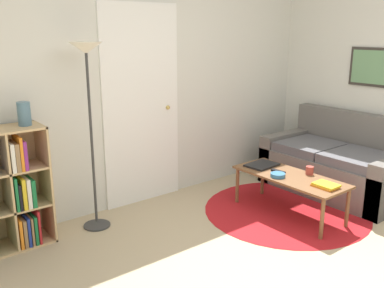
{
  "coord_description": "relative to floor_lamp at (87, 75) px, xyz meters",
  "views": [
    {
      "loc": [
        -2.33,
        -1.49,
        1.78
      ],
      "look_at": [
        -0.19,
        1.22,
        0.85
      ],
      "focal_mm": 40.0,
      "sensor_mm": 36.0,
      "label": 1
    }
  ],
  "objects": [
    {
      "name": "wall_back",
      "position": [
        0.76,
        0.31,
        -0.12
      ],
      "size": [
        7.43,
        0.11,
        2.6
      ],
      "color": "silver",
      "rests_on": "ground_plane"
    },
    {
      "name": "wall_right",
      "position": [
        3.0,
        -0.82,
        -0.1
      ],
      "size": [
        0.08,
        5.22,
        2.6
      ],
      "color": "silver",
      "rests_on": "ground_plane"
    },
    {
      "name": "rug",
      "position": [
        1.66,
        -0.87,
        -1.4
      ],
      "size": [
        1.64,
        1.64,
        0.01
      ],
      "color": "#B2191E",
      "rests_on": "ground_plane"
    },
    {
      "name": "floor_lamp",
      "position": [
        0.0,
        0.0,
        0.0
      ],
      "size": [
        0.28,
        0.28,
        1.68
      ],
      "color": "#333333",
      "rests_on": "ground_plane"
    },
    {
      "name": "couch",
      "position": [
        2.59,
        -0.84,
        -1.12
      ],
      "size": [
        0.87,
        1.53,
        0.86
      ],
      "color": "#66605B",
      "rests_on": "ground_plane"
    },
    {
      "name": "coffee_table",
      "position": [
        1.62,
        -0.93,
        -1.04
      ],
      "size": [
        0.47,
        1.13,
        0.4
      ],
      "color": "brown",
      "rests_on": "ground_plane"
    },
    {
      "name": "laptop",
      "position": [
        1.63,
        -0.55,
        -0.99
      ],
      "size": [
        0.34,
        0.27,
        0.02
      ],
      "color": "black",
      "rests_on": "coffee_table"
    },
    {
      "name": "bowl",
      "position": [
        1.49,
        -0.88,
        -0.98
      ],
      "size": [
        0.14,
        0.14,
        0.04
      ],
      "color": "teal",
      "rests_on": "coffee_table"
    },
    {
      "name": "book_stack_on_table",
      "position": [
        1.61,
        -1.33,
        -0.98
      ],
      "size": [
        0.16,
        0.22,
        0.03
      ],
      "color": "orange",
      "rests_on": "coffee_table"
    },
    {
      "name": "cup",
      "position": [
        1.79,
        -1.03,
        -0.96
      ],
      "size": [
        0.08,
        0.08,
        0.08
      ],
      "color": "#A33D33",
      "rests_on": "coffee_table"
    },
    {
      "name": "remote",
      "position": [
        1.6,
        -0.8,
        -0.99
      ],
      "size": [
        0.06,
        0.15,
        0.02
      ],
      "color": "black",
      "rests_on": "coffee_table"
    },
    {
      "name": "vase_on_shelf",
      "position": [
        -0.53,
        0.09,
        -0.29
      ],
      "size": [
        0.1,
        0.1,
        0.19
      ],
      "color": "slate",
      "rests_on": "bookshelf"
    }
  ]
}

